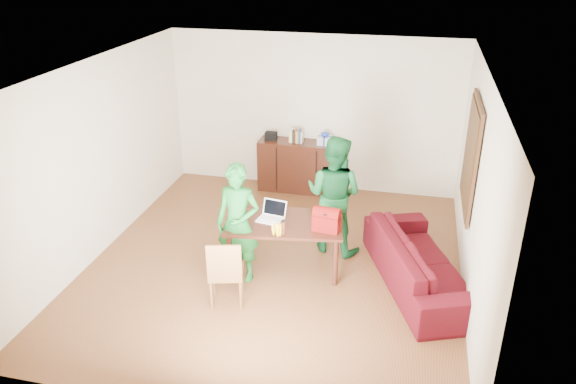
% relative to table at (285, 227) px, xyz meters
% --- Properties ---
extents(room, '(5.20, 5.70, 2.90)m').
position_rel_table_xyz_m(room, '(-0.15, 0.20, 0.68)').
color(room, '#432510').
rests_on(room, ground).
extents(table, '(1.64, 1.08, 0.72)m').
position_rel_table_xyz_m(table, '(0.00, 0.00, 0.00)').
color(table, black).
rests_on(table, ground).
extents(chair, '(0.49, 0.48, 0.90)m').
position_rel_table_xyz_m(chair, '(-0.51, -0.92, -0.37)').
color(chair, brown).
rests_on(chair, ground).
extents(person_near, '(0.61, 0.42, 1.60)m').
position_rel_table_xyz_m(person_near, '(-0.53, -0.34, 0.17)').
color(person_near, '#166321').
rests_on(person_near, ground).
extents(person_far, '(0.98, 0.86, 1.71)m').
position_rel_table_xyz_m(person_far, '(0.55, 0.68, 0.23)').
color(person_far, '#125526').
rests_on(person_far, ground).
extents(laptop, '(0.37, 0.28, 0.23)m').
position_rel_table_xyz_m(laptop, '(-0.19, -0.01, 0.13)').
color(laptop, white).
rests_on(laptop, table).
extents(bananas, '(0.21, 0.17, 0.07)m').
position_rel_table_xyz_m(bananas, '(-0.01, -0.39, 0.12)').
color(bananas, gold).
rests_on(bananas, table).
extents(bottle, '(0.07, 0.07, 0.19)m').
position_rel_table_xyz_m(bottle, '(0.05, -0.32, 0.18)').
color(bottle, '#5F2E15').
rests_on(bottle, table).
extents(red_bag, '(0.36, 0.24, 0.25)m').
position_rel_table_xyz_m(red_bag, '(0.57, -0.10, 0.21)').
color(red_bag, maroon).
rests_on(red_bag, table).
extents(sofa, '(1.65, 2.42, 0.66)m').
position_rel_table_xyz_m(sofa, '(1.79, 0.02, -0.30)').
color(sofa, '#3D0708').
rests_on(sofa, ground).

